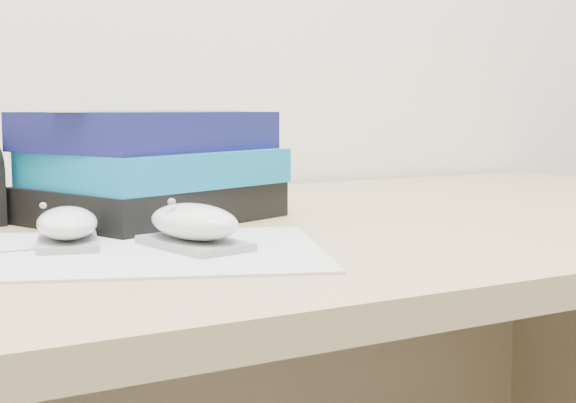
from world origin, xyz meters
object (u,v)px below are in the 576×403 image
mouse_rear (67,226)px  mouse_front (194,225)px  book_stack (151,167)px  desk (256,391)px

mouse_rear → mouse_front: 0.12m
book_stack → mouse_rear: bearing=-132.3°
mouse_rear → mouse_front: size_ratio=0.90×
mouse_rear → mouse_front: (0.10, -0.07, 0.00)m
desk → mouse_front: 0.37m
desk → mouse_rear: bearing=-152.6°
desk → book_stack: bearing=175.5°
mouse_front → book_stack: (0.04, 0.22, 0.04)m
mouse_rear → book_stack: book_stack is taller
mouse_front → mouse_rear: bearing=146.6°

